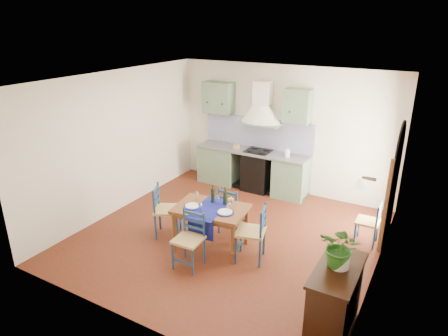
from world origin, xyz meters
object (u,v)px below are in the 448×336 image
Objects in this scene: chair_near at (189,239)px; potted_plant at (341,247)px; dining_table at (211,212)px; sideboard at (334,298)px.

potted_plant is (2.35, -0.28, 0.73)m from chair_near.
sideboard is (2.34, -0.95, -0.16)m from dining_table.
chair_near is 1.73× the size of potted_plant.
sideboard is at bearing -7.81° from chair_near.
dining_table is at bearing 158.92° from potted_plant.
chair_near is 0.86× the size of sideboard.
sideboard is at bearing -87.48° from potted_plant.
sideboard is 0.69m from potted_plant.
potted_plant is (2.34, -0.90, 0.53)m from dining_table.
dining_table is 2.56m from potted_plant.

